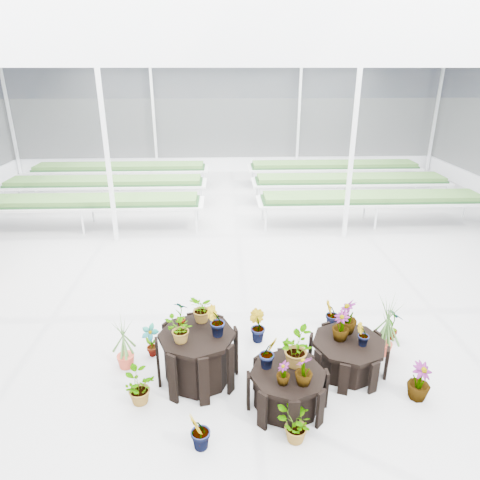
{
  "coord_description": "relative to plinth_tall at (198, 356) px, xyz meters",
  "views": [
    {
      "loc": [
        -0.21,
        -6.49,
        4.2
      ],
      "look_at": [
        0.09,
        0.68,
        1.3
      ],
      "focal_mm": 32.0,
      "sensor_mm": 36.0,
      "label": 1
    }
  ],
  "objects": [
    {
      "name": "greenhouse_shell",
      "position": [
        0.6,
        1.45,
        1.87
      ],
      "size": [
        18.0,
        24.0,
        4.5
      ],
      "primitive_type": null,
      "color": "white",
      "rests_on": "ground"
    },
    {
      "name": "nursery_plants",
      "position": [
        1.04,
        0.02,
        0.16
      ],
      "size": [
        4.63,
        2.83,
        1.22
      ],
      "color": "#3B602A",
      "rests_on": "ground"
    },
    {
      "name": "plinth_mid",
      "position": [
        1.2,
        -0.6,
        -0.11
      ],
      "size": [
        1.03,
        1.03,
        0.54
      ],
      "primitive_type": "cylinder",
      "rotation": [
        0.0,
        0.0,
        0.01
      ],
      "color": "black",
      "rests_on": "ground"
    },
    {
      "name": "steel_frame",
      "position": [
        0.6,
        1.45,
        1.87
      ],
      "size": [
        18.0,
        24.0,
        4.5
      ],
      "primitive_type": null,
      "color": "silver",
      "rests_on": "ground"
    },
    {
      "name": "plinth_tall",
      "position": [
        0.0,
        0.0,
        0.0
      ],
      "size": [
        1.32,
        1.32,
        0.76
      ],
      "primitive_type": "cylinder",
      "rotation": [
        0.0,
        0.0,
        0.2
      ],
      "color": "black",
      "rests_on": "ground"
    },
    {
      "name": "ground_plane",
      "position": [
        0.6,
        1.45,
        -0.38
      ],
      "size": [
        24.0,
        24.0,
        0.0
      ],
      "primitive_type": "plane",
      "color": "gray",
      "rests_on": "ground"
    },
    {
      "name": "nursery_benches",
      "position": [
        0.6,
        8.65,
        0.04
      ],
      "size": [
        16.0,
        7.0,
        0.84
      ],
      "primitive_type": null,
      "color": "silver",
      "rests_on": "ground"
    },
    {
      "name": "plinth_low",
      "position": [
        2.2,
        0.1,
        -0.13
      ],
      "size": [
        1.42,
        1.42,
        0.5
      ],
      "primitive_type": "cylinder",
      "rotation": [
        0.0,
        0.0,
        -0.36
      ],
      "color": "black",
      "rests_on": "ground"
    }
  ]
}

